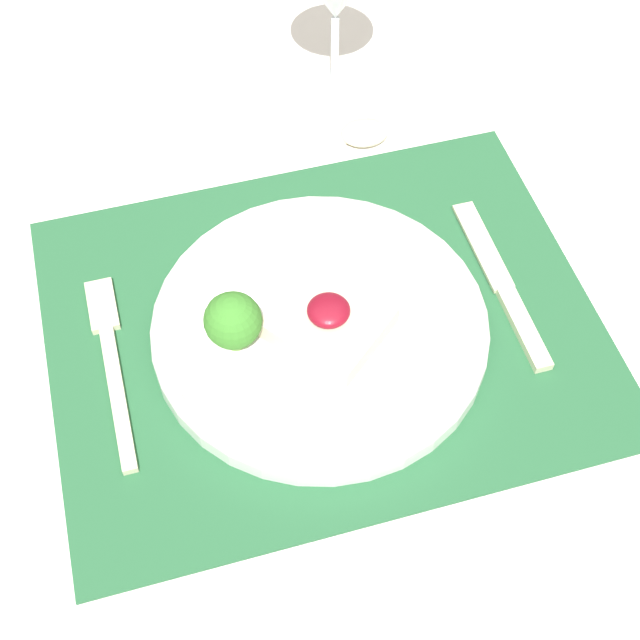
{
  "coord_description": "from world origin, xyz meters",
  "views": [
    {
      "loc": [
        -0.12,
        -0.42,
        1.4
      ],
      "look_at": [
        -0.01,
        -0.01,
        0.79
      ],
      "focal_mm": 50.0,
      "sensor_mm": 36.0,
      "label": 1
    }
  ],
  "objects_px": {
    "dinner_plate": "(317,325)",
    "spoon": "(345,137)",
    "knife": "(506,293)",
    "fork": "(111,356)"
  },
  "relations": [
    {
      "from": "dinner_plate",
      "to": "knife",
      "type": "height_order",
      "value": "dinner_plate"
    },
    {
      "from": "fork",
      "to": "knife",
      "type": "distance_m",
      "value": 0.35
    },
    {
      "from": "dinner_plate",
      "to": "spoon",
      "type": "height_order",
      "value": "dinner_plate"
    },
    {
      "from": "dinner_plate",
      "to": "spoon",
      "type": "bearing_deg",
      "value": 67.89
    },
    {
      "from": "knife",
      "to": "spoon",
      "type": "relative_size",
      "value": 1.09
    },
    {
      "from": "dinner_plate",
      "to": "fork",
      "type": "height_order",
      "value": "dinner_plate"
    },
    {
      "from": "spoon",
      "to": "knife",
      "type": "bearing_deg",
      "value": -67.1
    },
    {
      "from": "dinner_plate",
      "to": "knife",
      "type": "relative_size",
      "value": 1.49
    },
    {
      "from": "dinner_plate",
      "to": "spoon",
      "type": "xyz_separation_m",
      "value": [
        0.09,
        0.22,
        -0.01
      ]
    },
    {
      "from": "dinner_plate",
      "to": "fork",
      "type": "bearing_deg",
      "value": 172.15
    }
  ]
}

